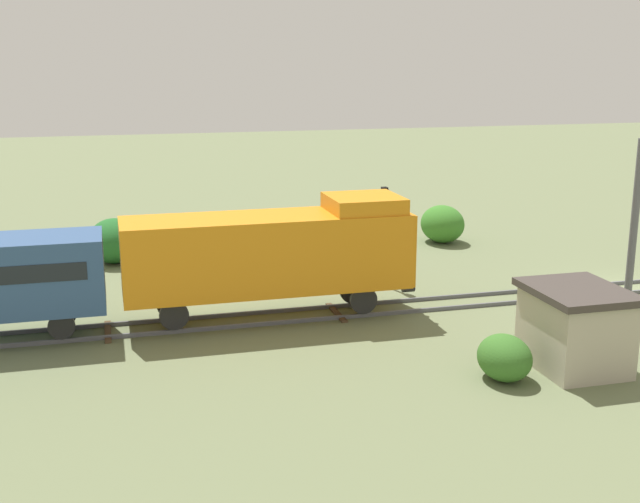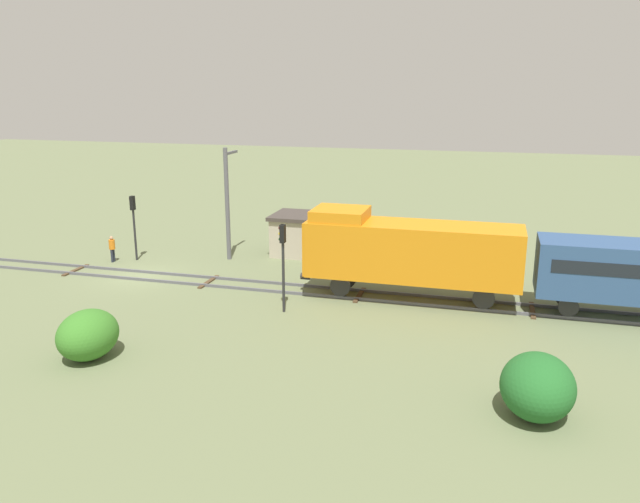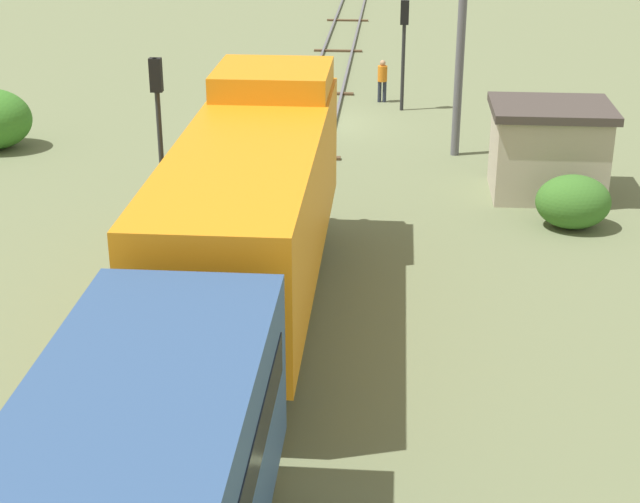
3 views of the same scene
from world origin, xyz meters
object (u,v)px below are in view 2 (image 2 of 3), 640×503
object	(u,v)px
traffic_signal_mid	(283,252)
worker_near_track	(112,247)
traffic_signal_near	(133,216)
relay_hut	(295,233)
catenary_mast	(228,201)
locomotive	(409,250)

from	to	relation	value
traffic_signal_mid	worker_near_track	xyz separation A→B (m)	(-5.80, -13.57, -2.11)
traffic_signal_near	worker_near_track	xyz separation A→B (m)	(0.80, -1.22, -1.94)
traffic_signal_near	relay_hut	world-z (taller)	traffic_signal_near
catenary_mast	relay_hut	world-z (taller)	catenary_mast
locomotive	traffic_signal_near	size ratio (longest dim) A/B	2.75
catenary_mast	locomotive	bearing A→B (deg)	67.66
worker_near_track	catenary_mast	world-z (taller)	catenary_mast
worker_near_track	relay_hut	world-z (taller)	relay_hut
locomotive	traffic_signal_near	xyz separation A→B (m)	(-3.20, -18.09, 0.16)
worker_near_track	locomotive	bearing A→B (deg)	47.96
traffic_signal_mid	worker_near_track	world-z (taller)	traffic_signal_mid
worker_near_track	relay_hut	distance (m)	11.88
relay_hut	traffic_signal_mid	bearing A→B (deg)	14.61
locomotive	relay_hut	bearing A→B (deg)	-131.16
traffic_signal_mid	catenary_mast	size ratio (longest dim) A/B	0.62
catenary_mast	relay_hut	bearing A→B (deg)	122.94
worker_near_track	relay_hut	size ratio (longest dim) A/B	0.49
locomotive	relay_hut	size ratio (longest dim) A/B	3.31
traffic_signal_near	traffic_signal_mid	distance (m)	14.00
locomotive	worker_near_track	distance (m)	19.53
traffic_signal_near	catenary_mast	xyz separation A→B (m)	(-1.87, 5.76, 0.93)
traffic_signal_mid	worker_near_track	bearing A→B (deg)	-113.15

